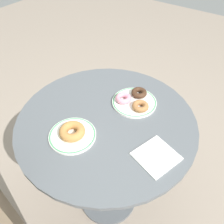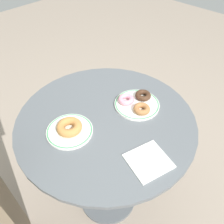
{
  "view_description": "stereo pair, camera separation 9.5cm",
  "coord_description": "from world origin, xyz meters",
  "px_view_note": "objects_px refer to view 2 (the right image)",
  "views": [
    {
      "loc": [
        -0.53,
        -0.41,
        1.42
      ],
      "look_at": [
        0.03,
        -0.01,
        0.76
      ],
      "focal_mm": 36.33,
      "sensor_mm": 36.0,
      "label": 1
    },
    {
      "loc": [
        -0.47,
        -0.48,
        1.42
      ],
      "look_at": [
        0.03,
        -0.01,
        0.76
      ],
      "focal_mm": 36.33,
      "sensor_mm": 36.0,
      "label": 2
    }
  ],
  "objects_px": {
    "plate_left": "(70,131)",
    "donut_pink_frosted": "(126,99)",
    "donut_old_fashioned": "(69,127)",
    "donut_chocolate": "(143,95)",
    "donut_cinnamon": "(142,109)",
    "cafe_table": "(107,147)",
    "paper_napkin": "(148,161)",
    "plate_right": "(137,104)"
  },
  "relations": [
    {
      "from": "donut_chocolate",
      "to": "donut_cinnamon",
      "type": "distance_m",
      "value": 0.09
    },
    {
      "from": "plate_right",
      "to": "paper_napkin",
      "type": "height_order",
      "value": "plate_right"
    },
    {
      "from": "donut_cinnamon",
      "to": "paper_napkin",
      "type": "distance_m",
      "value": 0.25
    },
    {
      "from": "cafe_table",
      "to": "donut_cinnamon",
      "type": "relative_size",
      "value": 10.53
    },
    {
      "from": "paper_napkin",
      "to": "cafe_table",
      "type": "bearing_deg",
      "value": 79.55
    },
    {
      "from": "plate_right",
      "to": "donut_old_fashioned",
      "type": "height_order",
      "value": "donut_old_fashioned"
    },
    {
      "from": "cafe_table",
      "to": "plate_left",
      "type": "distance_m",
      "value": 0.26
    },
    {
      "from": "cafe_table",
      "to": "donut_cinnamon",
      "type": "xyz_separation_m",
      "value": [
        0.13,
        -0.09,
        0.22
      ]
    },
    {
      "from": "plate_left",
      "to": "donut_old_fashioned",
      "type": "xyz_separation_m",
      "value": [
        0.0,
        -0.0,
        0.02
      ]
    },
    {
      "from": "donut_pink_frosted",
      "to": "paper_napkin",
      "type": "xyz_separation_m",
      "value": [
        -0.18,
        -0.26,
        -0.02
      ]
    },
    {
      "from": "cafe_table",
      "to": "paper_napkin",
      "type": "bearing_deg",
      "value": -100.45
    },
    {
      "from": "cafe_table",
      "to": "donut_pink_frosted",
      "type": "bearing_deg",
      "value": 0.42
    },
    {
      "from": "donut_old_fashioned",
      "to": "paper_napkin",
      "type": "bearing_deg",
      "value": -71.51
    },
    {
      "from": "plate_left",
      "to": "donut_old_fashioned",
      "type": "distance_m",
      "value": 0.02
    },
    {
      "from": "plate_left",
      "to": "paper_napkin",
      "type": "bearing_deg",
      "value": -71.33
    },
    {
      "from": "donut_chocolate",
      "to": "donut_pink_frosted",
      "type": "bearing_deg",
      "value": 152.99
    },
    {
      "from": "donut_old_fashioned",
      "to": "plate_right",
      "type": "bearing_deg",
      "value": -17.0
    },
    {
      "from": "plate_right",
      "to": "donut_old_fashioned",
      "type": "bearing_deg",
      "value": 163.0
    },
    {
      "from": "donut_cinnamon",
      "to": "donut_pink_frosted",
      "type": "bearing_deg",
      "value": 89.83
    },
    {
      "from": "donut_chocolate",
      "to": "plate_left",
      "type": "bearing_deg",
      "value": 166.28
    },
    {
      "from": "cafe_table",
      "to": "plate_left",
      "type": "xyz_separation_m",
      "value": [
        -0.15,
        0.05,
        0.21
      ]
    },
    {
      "from": "donut_chocolate",
      "to": "donut_pink_frosted",
      "type": "height_order",
      "value": "same"
    },
    {
      "from": "cafe_table",
      "to": "donut_chocolate",
      "type": "bearing_deg",
      "value": -10.32
    },
    {
      "from": "plate_left",
      "to": "plate_right",
      "type": "bearing_deg",
      "value": -17.03
    },
    {
      "from": "donut_old_fashioned",
      "to": "plate_left",
      "type": "bearing_deg",
      "value": 156.93
    },
    {
      "from": "cafe_table",
      "to": "donut_chocolate",
      "type": "distance_m",
      "value": 0.31
    },
    {
      "from": "cafe_table",
      "to": "donut_chocolate",
      "type": "relative_size",
      "value": 10.53
    },
    {
      "from": "plate_right",
      "to": "donut_cinnamon",
      "type": "distance_m",
      "value": 0.05
    },
    {
      "from": "donut_chocolate",
      "to": "donut_old_fashioned",
      "type": "bearing_deg",
      "value": 166.31
    },
    {
      "from": "donut_pink_frosted",
      "to": "donut_cinnamon",
      "type": "relative_size",
      "value": 1.0
    },
    {
      "from": "donut_cinnamon",
      "to": "paper_napkin",
      "type": "xyz_separation_m",
      "value": [
        -0.18,
        -0.17,
        -0.02
      ]
    },
    {
      "from": "paper_napkin",
      "to": "plate_left",
      "type": "bearing_deg",
      "value": 108.67
    },
    {
      "from": "plate_left",
      "to": "plate_right",
      "type": "height_order",
      "value": "same"
    },
    {
      "from": "plate_left",
      "to": "donut_old_fashioned",
      "type": "bearing_deg",
      "value": -23.07
    },
    {
      "from": "donut_pink_frosted",
      "to": "paper_napkin",
      "type": "height_order",
      "value": "donut_pink_frosted"
    },
    {
      "from": "cafe_table",
      "to": "paper_napkin",
      "type": "xyz_separation_m",
      "value": [
        -0.05,
        -0.26,
        0.2
      ]
    },
    {
      "from": "donut_chocolate",
      "to": "paper_napkin",
      "type": "bearing_deg",
      "value": -138.36
    },
    {
      "from": "plate_left",
      "to": "donut_pink_frosted",
      "type": "xyz_separation_m",
      "value": [
        0.28,
        -0.05,
        0.02
      ]
    },
    {
      "from": "plate_left",
      "to": "donut_pink_frosted",
      "type": "height_order",
      "value": "donut_pink_frosted"
    },
    {
      "from": "donut_chocolate",
      "to": "donut_cinnamon",
      "type": "xyz_separation_m",
      "value": [
        -0.08,
        -0.05,
        0.0
      ]
    },
    {
      "from": "plate_left",
      "to": "donut_cinnamon",
      "type": "xyz_separation_m",
      "value": [
        0.28,
        -0.14,
        0.02
      ]
    },
    {
      "from": "cafe_table",
      "to": "donut_cinnamon",
      "type": "distance_m",
      "value": 0.27
    }
  ]
}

